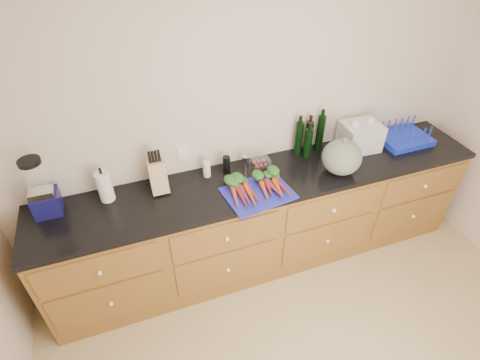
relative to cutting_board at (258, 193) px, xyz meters
name	(u,v)px	position (x,y,z in m)	size (l,w,h in m)	color
wall_back	(254,118)	(0.15, 0.48, 0.35)	(4.10, 0.05, 2.60)	beige
cabinets	(265,222)	(0.15, 0.16, -0.50)	(3.60, 0.64, 0.90)	brown
countertop	(268,179)	(0.15, 0.16, -0.03)	(3.64, 0.62, 0.04)	black
cutting_board	(258,193)	(0.00, 0.00, 0.00)	(0.49, 0.37, 0.01)	#2022A0
carrots	(256,186)	(0.00, 0.05, 0.03)	(0.43, 0.32, 0.06)	#C25016
squash	(342,157)	(0.72, 0.04, 0.13)	(0.31, 0.31, 0.28)	#566151
blender_appliance	(41,191)	(-1.46, 0.32, 0.19)	(0.18, 0.18, 0.45)	#100F49
paper_towel	(105,187)	(-1.06, 0.32, 0.11)	(0.11, 0.11, 0.24)	white
knife_block	(158,176)	(-0.68, 0.30, 0.12)	(0.12, 0.12, 0.25)	tan
grinder_salt	(207,169)	(-0.30, 0.34, 0.06)	(0.06, 0.06, 0.13)	silver
grinder_pepper	(227,164)	(-0.13, 0.34, 0.07)	(0.06, 0.06, 0.14)	black
canister_chrome	(245,162)	(0.02, 0.34, 0.05)	(0.05, 0.05, 0.11)	silver
tomato_box	(260,162)	(0.15, 0.33, 0.03)	(0.15, 0.12, 0.07)	white
bottles	(309,138)	(0.61, 0.37, 0.14)	(0.27, 0.14, 0.32)	black
grocery_bag	(360,136)	(1.06, 0.28, 0.11)	(0.32, 0.26, 0.24)	white
dish_rack	(404,137)	(1.50, 0.24, 0.04)	(0.43, 0.35, 0.17)	#162AC3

